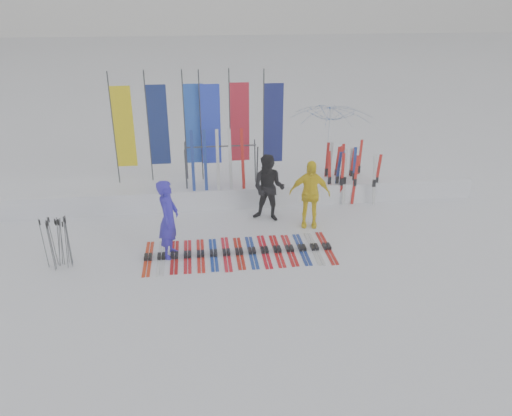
{
  "coord_description": "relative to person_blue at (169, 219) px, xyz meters",
  "views": [
    {
      "loc": [
        -1.15,
        -9.26,
        5.87
      ],
      "look_at": [
        0.2,
        1.6,
        1.0
      ],
      "focal_mm": 35.0,
      "sensor_mm": 36.0,
      "label": 1
    }
  ],
  "objects": [
    {
      "name": "pole_cluster",
      "position": [
        -2.45,
        -0.19,
        -0.35
      ],
      "size": [
        0.62,
        0.5,
        1.25
      ],
      "color": "#595B60",
      "rests_on": "ground"
    },
    {
      "name": "feather_flags",
      "position": [
        0.85,
        3.51,
        1.29
      ],
      "size": [
        4.83,
        0.27,
        3.2
      ],
      "color": "#383A3F",
      "rests_on": "ground"
    },
    {
      "name": "person_black",
      "position": [
        2.6,
        1.7,
        -0.03
      ],
      "size": [
        1.1,
        0.99,
        1.84
      ],
      "primitive_type": "imported",
      "rotation": [
        0.0,
        0.0,
        -0.41
      ],
      "color": "black",
      "rests_on": "ground"
    },
    {
      "name": "person_blue",
      "position": [
        0.0,
        0.0,
        0.0
      ],
      "size": [
        0.6,
        0.78,
        1.9
      ],
      "primitive_type": "imported",
      "rotation": [
        0.0,
        0.0,
        1.34
      ],
      "color": "#2A20BB",
      "rests_on": "ground"
    },
    {
      "name": "person_yellow",
      "position": [
        3.6,
        1.2,
        -0.04
      ],
      "size": [
        1.13,
        0.65,
        1.82
      ],
      "primitive_type": "imported",
      "rotation": [
        0.0,
        0.0,
        -0.2
      ],
      "color": "yellow",
      "rests_on": "ground"
    },
    {
      "name": "tent_canopy",
      "position": [
        5.12,
        4.97,
        0.27
      ],
      "size": [
        3.38,
        3.41,
        2.44
      ],
      "primitive_type": "imported",
      "rotation": [
        0.0,
        0.0,
        0.32
      ],
      "color": "white",
      "rests_on": "ground"
    },
    {
      "name": "ski_row",
      "position": [
        1.62,
        -0.11,
        -0.92
      ],
      "size": [
        4.48,
        1.69,
        0.07
      ],
      "color": "red",
      "rests_on": "ground"
    },
    {
      "name": "ski_rack",
      "position": [
        1.4,
        2.87,
        0.43
      ],
      "size": [
        2.04,
        0.8,
        1.23
      ],
      "color": "#383A3F",
      "rests_on": "ground"
    },
    {
      "name": "snow_bank",
      "position": [
        1.87,
        3.27,
        -0.65
      ],
      "size": [
        14.0,
        1.6,
        0.6
      ],
      "primitive_type": "cube",
      "color": "white",
      "rests_on": "ground"
    },
    {
      "name": "ground",
      "position": [
        1.87,
        -1.33,
        -0.95
      ],
      "size": [
        120.0,
        120.0,
        0.0
      ],
      "primitive_type": "plane",
      "color": "white",
      "rests_on": "ground"
    },
    {
      "name": "upright_skis",
      "position": [
        5.09,
        2.86,
        -0.16
      ],
      "size": [
        1.51,
        1.08,
        1.68
      ],
      "color": "red",
      "rests_on": "ground"
    }
  ]
}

